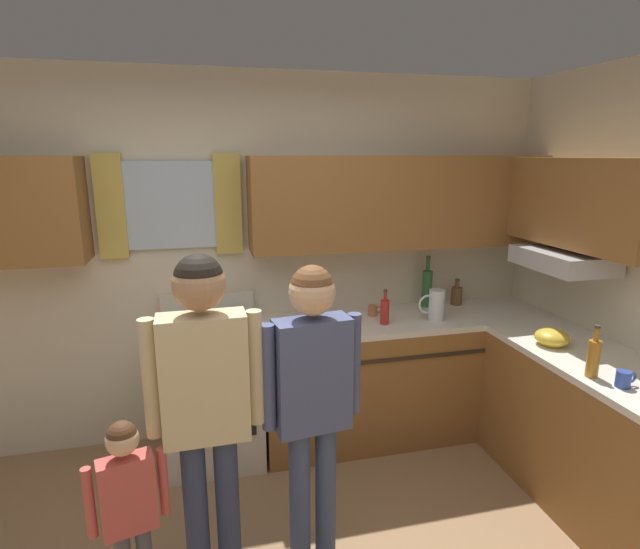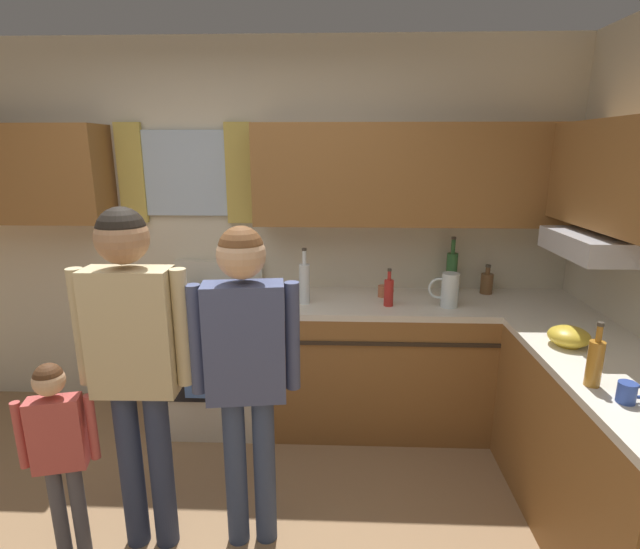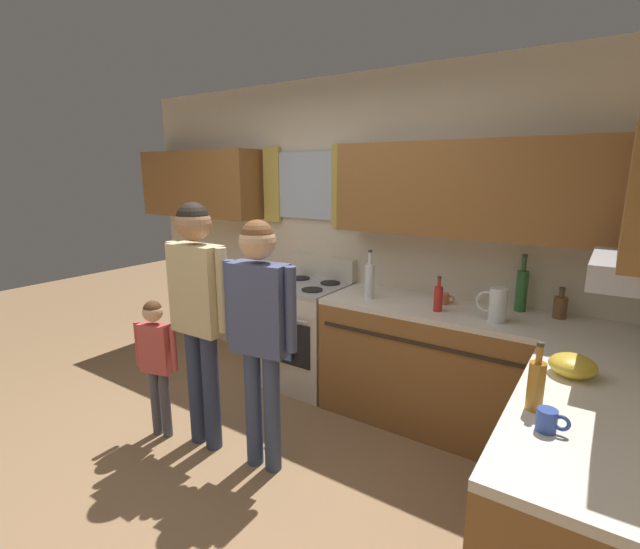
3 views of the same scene
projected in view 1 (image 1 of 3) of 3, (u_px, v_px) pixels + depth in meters
The scene contains 15 objects.
back_wall_unit at pixel (235, 240), 3.46m from camera, with size 4.60×0.42×2.60m.
kitchen_counter_run at pixel (470, 394), 3.39m from camera, with size 2.14×2.04×0.90m.
stove_oven at pixel (213, 392), 3.38m from camera, with size 0.64×0.67×1.10m.
bottle_oil_amber at pixel (593, 357), 2.60m from camera, with size 0.06×0.06×0.29m.
bottle_sauce_red at pixel (385, 311), 3.43m from camera, with size 0.06×0.06×0.25m.
bottle_wine_green at pixel (427, 287), 3.82m from camera, with size 0.08×0.08×0.39m.
bottle_squat_brown at pixel (456, 295), 3.87m from camera, with size 0.08×0.08×0.21m.
bottle_tall_clear at pixel (307, 309), 3.32m from camera, with size 0.07×0.07×0.37m.
mug_cobalt_blue at pixel (624, 379), 2.50m from camera, with size 0.11×0.07×0.08m.
cup_terracotta at pixel (373, 310), 3.62m from camera, with size 0.11×0.07×0.08m.
water_pitcher at pixel (436, 305), 3.51m from camera, with size 0.19×0.11×0.22m.
mixing_bowl at pixel (552, 338), 3.05m from camera, with size 0.21×0.21×0.10m.
adult_holding_child at pixel (205, 391), 2.17m from camera, with size 0.51×0.22×1.65m.
adult_in_plaid at pixel (312, 386), 2.33m from camera, with size 0.49×0.21×1.57m.
small_child at pixel (129, 502), 2.09m from camera, with size 0.32×0.15×0.99m.
Camera 1 is at (-0.19, -1.64, 2.04)m, focal length 27.91 mm.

